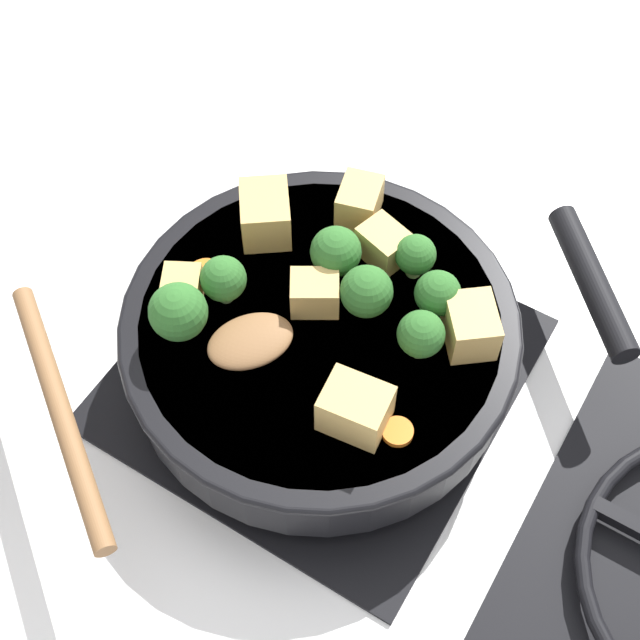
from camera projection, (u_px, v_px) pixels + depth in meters
ground_plane at (320, 373)px, 0.77m from camera, size 2.40×2.40×0.00m
front_burner_grate at (320, 366)px, 0.76m from camera, size 0.31×0.31×0.03m
skillet_pan at (322, 337)px, 0.72m from camera, size 0.38×0.39×0.06m
wooden_spoon at (146, 380)px, 0.66m from camera, size 0.23×0.22×0.02m
tofu_cube_center_large at (315, 293)px, 0.69m from camera, size 0.05×0.05×0.03m
tofu_cube_near_handle at (265, 214)px, 0.73m from camera, size 0.06×0.06×0.04m
tofu_cube_east_chunk at (384, 244)px, 0.72m from camera, size 0.04×0.05×0.03m
tofu_cube_west_chunk at (359, 201)px, 0.74m from camera, size 0.05×0.04×0.03m
tofu_cube_back_piece at (471, 326)px, 0.67m from camera, size 0.06×0.06×0.04m
tofu_cube_front_piece at (182, 291)px, 0.69m from camera, size 0.05×0.04×0.03m
tofu_cube_mid_small at (355, 409)px, 0.63m from camera, size 0.04×0.05×0.04m
broccoli_floret_near_spoon at (223, 279)px, 0.69m from camera, size 0.04×0.04×0.04m
broccoli_floret_center_top at (421, 335)px, 0.66m from camera, size 0.04×0.04×0.04m
broccoli_floret_east_rim at (336, 252)px, 0.70m from camera, size 0.04×0.04×0.05m
broccoli_floret_west_rim at (438, 294)px, 0.68m from camera, size 0.04×0.04×0.04m
broccoli_floret_north_edge at (366, 292)px, 0.68m from camera, size 0.04×0.04×0.05m
broccoli_floret_south_cluster at (178, 312)px, 0.67m from camera, size 0.05×0.05×0.05m
broccoli_floret_mid_floret at (415, 255)px, 0.70m from camera, size 0.03×0.03×0.04m
carrot_slice_orange_thin at (397, 432)px, 0.64m from camera, size 0.02×0.02×0.01m
carrot_slice_near_center at (206, 274)px, 0.72m from camera, size 0.03×0.03×0.01m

